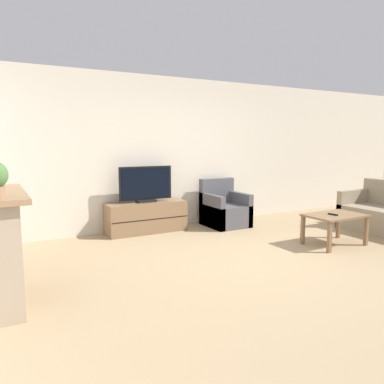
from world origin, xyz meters
TOP-DOWN VIEW (x-y plane):
  - ground_plane at (0.00, 0.00)m, footprint 24.00×24.00m
  - wall_back at (0.00, 2.52)m, footprint 12.00×0.06m
  - tv_stand at (-0.82, 2.22)m, footprint 1.37×0.45m
  - tv at (-0.82, 2.22)m, footprint 0.94×0.18m
  - armchair at (0.65, 2.01)m, footprint 0.70×0.76m
  - coffee_table at (1.37, 0.11)m, footprint 0.87×0.59m
  - remote at (1.30, 0.09)m, footprint 0.05×0.15m

SIDE VIEW (x-z plane):
  - ground_plane at x=0.00m, z-range 0.00..0.00m
  - tv_stand at x=-0.82m, z-range 0.00..0.53m
  - armchair at x=0.65m, z-range -0.15..0.71m
  - coffee_table at x=1.37m, z-range 0.17..0.63m
  - remote at x=1.30m, z-range 0.47..0.49m
  - tv at x=-0.82m, z-range 0.51..1.12m
  - wall_back at x=0.00m, z-range 0.00..2.70m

